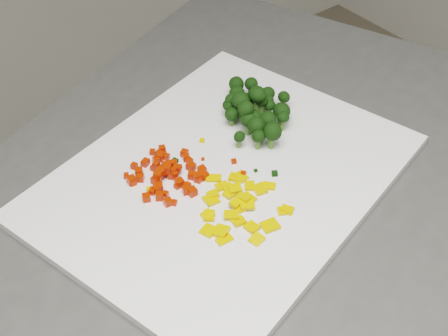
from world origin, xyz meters
TOP-DOWN VIEW (x-y plane):
  - cutting_board at (0.23, 0.62)m, footprint 0.56×0.48m
  - carrot_pile at (0.16, 0.67)m, footprint 0.11×0.11m
  - pepper_pile at (0.20, 0.56)m, footprint 0.12×0.12m
  - broccoli_pile at (0.32, 0.69)m, footprint 0.13×0.13m
  - carrot_cube_0 at (0.17, 0.63)m, footprint 0.01×0.01m
  - carrot_cube_1 at (0.17, 0.70)m, footprint 0.01×0.01m
  - carrot_cube_2 at (0.12, 0.68)m, footprint 0.01×0.01m
  - carrot_cube_3 at (0.19, 0.63)m, footprint 0.01×0.01m
  - carrot_cube_4 at (0.17, 0.62)m, footprint 0.01×0.01m
  - carrot_cube_5 at (0.20, 0.68)m, footprint 0.01×0.01m
  - carrot_cube_6 at (0.18, 0.66)m, footprint 0.01×0.01m
  - carrot_cube_7 at (0.16, 0.67)m, footprint 0.01×0.01m
  - carrot_cube_8 at (0.15, 0.70)m, footprint 0.01×0.01m
  - carrot_cube_9 at (0.20, 0.63)m, footprint 0.01×0.01m
  - carrot_cube_10 at (0.19, 0.71)m, footprint 0.01×0.01m
  - carrot_cube_11 at (0.14, 0.71)m, footprint 0.01×0.01m
  - carrot_cube_12 at (0.20, 0.67)m, footprint 0.01×0.01m
  - carrot_cube_13 at (0.14, 0.62)m, footprint 0.01×0.01m
  - carrot_cube_14 at (0.16, 0.66)m, footprint 0.01×0.01m
  - carrot_cube_15 at (0.18, 0.68)m, footprint 0.01×0.01m
  - carrot_cube_16 at (0.18, 0.70)m, footprint 0.01×0.01m
  - carrot_cube_17 at (0.14, 0.65)m, footprint 0.01×0.01m
  - carrot_cube_18 at (0.14, 0.69)m, footprint 0.01×0.01m
  - carrot_cube_19 at (0.20, 0.64)m, footprint 0.01×0.01m
  - carrot_cube_20 at (0.16, 0.69)m, footprint 0.01×0.01m
  - carrot_cube_21 at (0.15, 0.66)m, footprint 0.01×0.01m
  - carrot_cube_22 at (0.15, 0.70)m, footprint 0.01×0.01m
  - carrot_cube_23 at (0.17, 0.66)m, footprint 0.01×0.01m
  - carrot_cube_24 at (0.17, 0.64)m, footprint 0.01×0.01m
  - carrot_cube_25 at (0.14, 0.65)m, footprint 0.01×0.01m
  - carrot_cube_26 at (0.15, 0.67)m, footprint 0.01×0.01m
  - carrot_cube_27 at (0.14, 0.66)m, footprint 0.01×0.01m
  - carrot_cube_28 at (0.16, 0.68)m, footprint 0.01×0.01m
  - carrot_cube_29 at (0.17, 0.67)m, footprint 0.01×0.01m
  - carrot_cube_30 at (0.15, 0.67)m, footprint 0.01×0.01m
  - carrot_cube_31 at (0.20, 0.66)m, footprint 0.01×0.01m
  - carrot_cube_32 at (0.16, 0.67)m, footprint 0.01×0.01m
  - carrot_cube_33 at (0.20, 0.64)m, footprint 0.01×0.01m
  - carrot_cube_34 at (0.20, 0.66)m, footprint 0.01×0.01m
  - carrot_cube_35 at (0.17, 0.70)m, footprint 0.01×0.01m
  - carrot_cube_36 at (0.16, 0.67)m, footprint 0.01×0.01m
  - carrot_cube_37 at (0.21, 0.64)m, footprint 0.01×0.01m
  - carrot_cube_38 at (0.17, 0.66)m, footprint 0.01×0.01m
  - carrot_cube_39 at (0.13, 0.65)m, footprint 0.01×0.01m
  - carrot_cube_40 at (0.18, 0.67)m, footprint 0.01×0.01m
  - carrot_cube_41 at (0.21, 0.69)m, footprint 0.01×0.01m
  - carrot_cube_42 at (0.17, 0.62)m, footprint 0.01×0.01m
  - carrot_cube_43 at (0.16, 0.67)m, footprint 0.01×0.01m
  - carrot_cube_44 at (0.16, 0.67)m, footprint 0.01×0.01m
  - carrot_cube_45 at (0.12, 0.68)m, footprint 0.01×0.01m
  - carrot_cube_46 at (0.13, 0.64)m, footprint 0.01×0.01m
  - carrot_cube_47 at (0.18, 0.70)m, footprint 0.01×0.01m
  - carrot_cube_48 at (0.19, 0.64)m, footprint 0.01×0.01m
  - carrot_cube_49 at (0.14, 0.65)m, footprint 0.01×0.01m
  - carrot_cube_50 at (0.16, 0.68)m, footprint 0.01×0.01m
  - carrot_cube_51 at (0.20, 0.64)m, footprint 0.01×0.01m
  - carrot_cube_52 at (0.17, 0.72)m, footprint 0.01×0.01m
  - carrot_cube_53 at (0.18, 0.71)m, footprint 0.01×0.01m
  - carrot_cube_54 at (0.13, 0.68)m, footprint 0.01×0.01m
  - carrot_cube_55 at (0.18, 0.66)m, footprint 0.01×0.01m
  - carrot_cube_56 at (0.13, 0.65)m, footprint 0.01×0.01m
  - carrot_cube_57 at (0.12, 0.70)m, footprint 0.01×0.01m
  - carrot_cube_58 at (0.17, 0.65)m, footprint 0.01×0.01m
  - carrot_cube_59 at (0.15, 0.67)m, footprint 0.01×0.01m
  - carrot_cube_60 at (0.14, 0.62)m, footprint 0.01×0.01m
  - carrot_cube_61 at (0.19, 0.64)m, footprint 0.01×0.01m
  - carrot_cube_62 at (0.12, 0.65)m, footprint 0.01×0.01m
  - carrot_cube_63 at (0.20, 0.63)m, footprint 0.01×0.01m
  - carrot_cube_64 at (0.16, 0.64)m, footprint 0.01×0.01m
  - carrot_cube_65 at (0.14, 0.64)m, footprint 0.01×0.01m
  - carrot_cube_66 at (0.17, 0.62)m, footprint 0.01×0.01m
  - carrot_cube_67 at (0.16, 0.67)m, footprint 0.01×0.01m
  - pepper_chunk_0 at (0.18, 0.56)m, footprint 0.02×0.02m
  - pepper_chunk_1 at (0.21, 0.60)m, footprint 0.02×0.02m
  - pepper_chunk_2 at (0.16, 0.53)m, footprint 0.02×0.01m
  - pepper_chunk_3 at (0.21, 0.57)m, footprint 0.02×0.02m
  - pepper_chunk_4 at (0.16, 0.57)m, footprint 0.02×0.02m
  - pepper_chunk_5 at (0.22, 0.59)m, footprint 0.02×0.02m
  - pepper_chunk_6 at (0.23, 0.61)m, footprint 0.02×0.03m
  - pepper_chunk_7 at (0.19, 0.51)m, footprint 0.02×0.02m
  - pepper_chunk_8 at (0.24, 0.58)m, footprint 0.02×0.02m
  - pepper_chunk_9 at (0.20, 0.56)m, footprint 0.02×0.02m
  - pepper_chunk_10 at (0.26, 0.57)m, footprint 0.02×0.02m
  - pepper_chunk_11 at (0.20, 0.57)m, footprint 0.02×0.02m
  - pepper_chunk_12 at (0.15, 0.55)m, footprint 0.02×0.02m
  - pepper_chunk_13 at (0.21, 0.60)m, footprint 0.02×0.02m
  - pepper_chunk_14 at (0.18, 0.59)m, footprint 0.02×0.02m
  - pepper_chunk_15 at (0.24, 0.60)m, footprint 0.02×0.02m
  - pepper_chunk_16 at (0.19, 0.60)m, footprint 0.02×0.02m
  - pepper_chunk_17 at (0.21, 0.51)m, footprint 0.02×0.02m
  - pepper_chunk_18 at (0.19, 0.54)m, footprint 0.02×0.02m
  - pepper_chunk_19 at (0.21, 0.56)m, footprint 0.03×0.03m
  - pepper_chunk_20 at (0.19, 0.53)m, footprint 0.02×0.02m
  - pepper_chunk_21 at (0.21, 0.62)m, footprint 0.02×0.02m
  - pepper_chunk_22 at (0.24, 0.52)m, footprint 0.02×0.02m
  - pepper_chunk_23 at (0.21, 0.59)m, footprint 0.02×0.02m
  - pepper_chunk_24 at (0.16, 0.57)m, footprint 0.02×0.02m
  - pepper_chunk_25 at (0.25, 0.52)m, footprint 0.02×0.02m
  - pepper_chunk_26 at (0.22, 0.57)m, footprint 0.02×0.02m
  - pepper_chunk_27 at (0.24, 0.57)m, footprint 0.02×0.02m
  - pepper_chunk_28 at (0.16, 0.54)m, footprint 0.03×0.03m
  - broccoli_floret_0 at (0.31, 0.72)m, footprint 0.03×0.03m
  - broccoli_floret_1 at (0.28, 0.65)m, footprint 0.02×0.02m
  - broccoli_floret_2 at (0.30, 0.64)m, footprint 0.03×0.03m
  - broccoli_floret_3 at (0.33, 0.73)m, footprint 0.03×0.03m
  - broccoli_floret_4 at (0.31, 0.63)m, footprint 0.04×0.04m
  - broccoli_floret_5 at (0.35, 0.65)m, footprint 0.02×0.02m
  - broccoli_floret_6 at (0.30, 0.65)m, footprint 0.03×0.03m
  - broccoli_floret_7 at (0.30, 0.70)m, footprint 0.03×0.03m
  - broccoli_floret_8 at (0.31, 0.72)m, footprint 0.03×0.03m
  - broccoli_floret_9 at (0.37, 0.70)m, footprint 0.03×0.03m
  - broccoli_floret_10 at (0.35, 0.75)m, footprint 0.03×0.03m
  - broccoli_floret_11 at (0.36, 0.73)m, footprint 0.03×0.03m
  - broccoli_floret_12 at (0.31, 0.68)m, footprint 0.03×0.03m
  - broccoli_floret_13 at (0.38, 0.68)m, footprint 0.02×0.02m
  - broccoli_floret_14 at (0.32, 0.71)m, footprint 0.03×0.03m
  - broccoli_floret_15 at (0.36, 0.66)m, footprint 0.04×0.04m
  - broccoli_floret_16 at (0.31, 0.67)m, footprint 0.04×0.04m
  - broccoli_floret_17 at (0.34, 0.69)m, footprint 0.04×0.04m
  - broccoli_floret_18 at (0.32, 0.70)m, footprint 0.04×0.04m
  - broccoli_floret_19 at (0.33, 0.71)m, footprint 0.03×0.03m
  - broccoli_floret_20 at (0.33, 0.66)m, footprint 0.03×0.03m
  - broccoli_floret_21 at (0.35, 0.69)m, footprint 0.03×0.03m
  - broccoli_floret_22 at (0.34, 0.69)m, footprint 0.03×0.03m
  - broccoli_floret_23 at (0.35, 0.68)m, footprint 0.02×0.02m
  - broccoli_floret_24 at (0.30, 0.67)m, footprint 0.03×0.03m
  - stray_bit_0 at (0.24, 0.69)m, footprint 0.01×0.01m
  - stray_bit_1 at (0.16, 0.54)m, footprint 0.01×0.01m
  - stray_bit_2 at (0.19, 0.65)m, footprint 0.01×0.01m
  - stray_bit_3 at (0.17, 0.68)m, footprint 0.01×0.01m
  - stray_bit_4 at (0.19, 0.55)m, footprint 0.01×0.01m
  - stray_bit_5 at (0.19, 0.68)m, footprint 0.01×0.01m
  - stray_bit_6 at (0.26, 0.60)m, footprint 0.01×0.01m
  - stray_bit_7 at (0.25, 0.61)m, footprint 0.01×0.01m
  - stray_bit_8 at (0.30, 0.71)m, footprint 0.01×0.01m
  - stray_bit_9 at (0.28, 0.58)m, footprint 0.01×0.01m
  - stray_bit_10 at (0.22, 0.66)m, footprint 0.01×0.01m
  - stray_bit_11 at (0.13, 0.66)m, footprint 0.01×0.01m
  - stray_bit_12 at (0.25, 0.63)m, footprint 0.01×0.01m
  - stray_bit_13 at (0.18, 0.59)m, footprint 0.01×0.01m

SIDE VIEW (x-z plane):
  - cutting_board at x=0.23m, z-range 0.90..0.91m
  - stray_bit_6 at x=0.26m, z-range 0.91..0.92m
  - stray_bit_10 at x=0.22m, z-range 0.91..0.92m
  - pepper_chunk_22 at x=0.24m, z-range 0.91..0.92m
  - pepper_chunk_2 at x=0.16m, z-range 0.91..0.92m
  - stray_bit_8 at x=0.30m, z-range 0.91..0.92m
  - pepper_chunk_4 at x=0.16m, z-range 0.91..0.92m
  - pepper_chunk_14 at x=0.18m, z-range 0.91..0.92m
  - pepper_chunk_18 at x=0.19m, z-range 0.91..0.92m
  - pepper_chunk_8 at x=0.24m, z-range 0.91..0.92m
  - pepper_chunk_6 at x=0.23m, z-range 0.91..0.92m
  - pepper_chunk_1 at x=0.21m, z-range 0.91..0.92m
  - pepper_chunk_17 at x=0.21m, z-range 0.91..0.92m
  - pepper_chunk_15 at x=0.24m, z-range 0.91..0.92m
  - pepper_chunk_9 at x=0.20m, z-range 0.91..0.92m
  - stray_bit_1 at x=0.16m, z-range 0.91..0.92m
  - stray_bit_13 at x=0.18m, z-range 0.91..0.92m
  - pepper_chunk_12 at x=0.15m, z-range 0.91..0.92m
  - stray_bit_4 at x=0.19m, z-range 0.91..0.92m
  - stray_bit_2 at x=0.19m, z-range 0.91..0.92m
  - stray_bit_0 at x=0.24m, z-range 0.91..0.92m
  - pepper_chunk_7 at x=0.19m, z-range 0.91..0.92m
  - pepper_chunk_10 at x=0.26m, z-range 0.91..0.92m
  - pepper_chunk_13 at x=0.21m, z-range 0.91..0.92m
  - stray_bit_11 at x=0.13m, z-range 0.91..0.92m
  - pepper_chunk_21 at x=0.21m, z-range 0.91..0.92m
  - stray_bit_12 at x=0.25m, z-range 0.91..0.92m
  - pepper_chunk_25 at x=0.25m, z-range 0.91..0.92m
  - pepper_chunk_27 at x=0.24m, z-range 0.91..0.92m
  - pepper_chunk_16 at x=0.19m, z-range 0.91..0.92m
  - stray_bit_7 at x=0.25m, z-range 0.91..0.92m
  - pepper_chunk_28 at x=0.16m, z-range 0.91..0.92m
  - pepper_chunk_26 at x=0.22m, z-range 0.91..0.92m
  - pepper_chunk_20 at x=0.19m, z-range 0.91..0.92m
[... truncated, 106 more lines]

